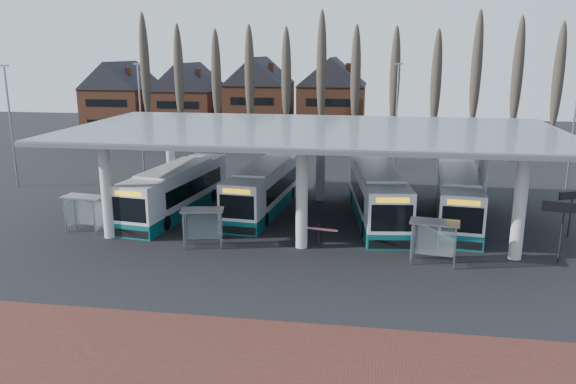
% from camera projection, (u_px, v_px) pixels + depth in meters
% --- Properties ---
extents(ground, '(140.00, 140.00, 0.00)m').
position_uv_depth(ground, '(296.00, 262.00, 30.71)').
color(ground, black).
rests_on(ground, ground).
extents(station_canopy, '(32.00, 16.00, 6.34)m').
position_uv_depth(station_canopy, '(313.00, 138.00, 36.99)').
color(station_canopy, beige).
rests_on(station_canopy, ground).
extents(poplar_row, '(45.10, 1.10, 14.50)m').
position_uv_depth(poplar_row, '(339.00, 75.00, 60.20)').
color(poplar_row, '#473D33').
rests_on(poplar_row, ground).
extents(townhouse_row, '(36.80, 10.30, 12.25)m').
position_uv_depth(townhouse_row, '(224.00, 93.00, 73.79)').
color(townhouse_row, brown).
rests_on(townhouse_row, ground).
extents(lamp_post_a, '(0.80, 0.16, 10.17)m').
position_uv_depth(lamp_post_a, '(141.00, 115.00, 53.18)').
color(lamp_post_a, slate).
rests_on(lamp_post_a, ground).
extents(lamp_post_b, '(0.80, 0.16, 10.17)m').
position_uv_depth(lamp_post_b, '(396.00, 115.00, 53.43)').
color(lamp_post_b, slate).
rests_on(lamp_post_b, ground).
extents(lamp_post_c, '(0.80, 0.16, 10.17)m').
position_uv_depth(lamp_post_c, '(574.00, 126.00, 45.59)').
color(lamp_post_c, slate).
rests_on(lamp_post_c, ground).
extents(lamp_post_d, '(0.80, 0.16, 10.17)m').
position_uv_depth(lamp_post_d, '(11.00, 124.00, 46.71)').
color(lamp_post_d, slate).
rests_on(lamp_post_d, ground).
extents(bus_0, '(4.17, 12.43, 3.39)m').
position_uv_depth(bus_0, '(177.00, 191.00, 39.82)').
color(bus_0, white).
rests_on(bus_0, ground).
extents(bus_1, '(3.66, 12.24, 3.35)m').
position_uv_depth(bus_1, '(265.00, 189.00, 40.50)').
color(bus_1, white).
rests_on(bus_1, ground).
extents(bus_2, '(4.39, 13.00, 3.54)m').
position_uv_depth(bus_2, '(377.00, 195.00, 38.35)').
color(bus_2, white).
rests_on(bus_2, ground).
extents(bus_3, '(3.73, 12.37, 3.39)m').
position_uv_depth(bus_3, '(458.00, 198.00, 37.88)').
color(bus_3, white).
rests_on(bus_3, ground).
extents(shelter_0, '(2.64, 1.55, 2.33)m').
position_uv_depth(shelter_0, '(85.00, 205.00, 35.74)').
color(shelter_0, gray).
rests_on(shelter_0, ground).
extents(shelter_1, '(2.67, 1.71, 2.29)m').
position_uv_depth(shelter_1, '(203.00, 219.00, 32.92)').
color(shelter_1, gray).
rests_on(shelter_1, ground).
extents(shelter_2, '(2.75, 1.67, 2.40)m').
position_uv_depth(shelter_2, '(434.00, 232.00, 30.22)').
color(shelter_2, gray).
rests_on(shelter_2, ground).
extents(info_sign_0, '(2.23, 0.60, 3.36)m').
position_uv_depth(info_sign_0, '(564.00, 212.00, 30.15)').
color(info_sign_0, black).
rests_on(info_sign_0, ground).
extents(info_sign_1, '(1.83, 0.90, 2.92)m').
position_uv_depth(info_sign_1, '(572.00, 199.00, 34.37)').
color(info_sign_1, black).
rests_on(info_sign_1, ground).
extents(barrier, '(2.37, 0.87, 1.20)m').
position_uv_depth(barrier, '(318.00, 230.00, 33.30)').
color(barrier, black).
rests_on(barrier, ground).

